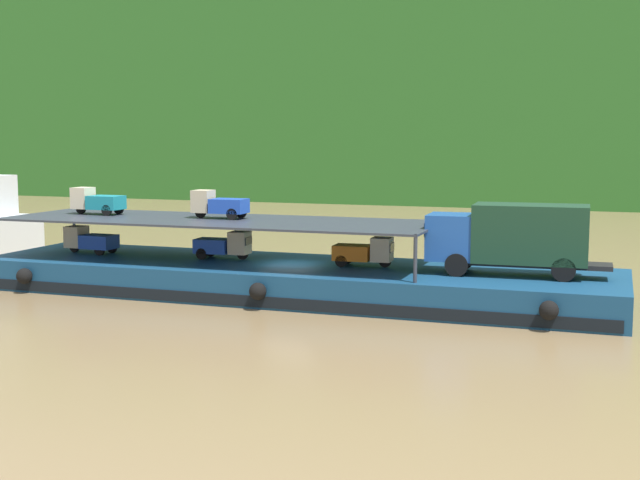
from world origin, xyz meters
TOP-DOWN VIEW (x-y plane):
  - ground_plane at (0.00, 0.00)m, footprint 400.00×400.00m
  - hillside_far_bank at (0.00, 72.03)m, footprint 136.99×39.82m
  - cargo_barge at (0.00, -0.03)m, footprint 30.48×7.95m
  - covered_lorry at (10.26, 0.07)m, footprint 7.91×2.50m
  - cargo_rack at (-3.80, 0.00)m, footprint 21.28×6.54m
  - mini_truck_lower_stern at (-11.15, 0.02)m, footprint 2.78×1.26m
  - mini_truck_lower_aft at (-3.72, 0.49)m, footprint 2.78×1.28m
  - mini_truck_lower_mid at (3.52, 0.40)m, footprint 2.78×1.28m
  - mini_truck_upper_stern at (-10.90, 0.36)m, footprint 2.76×1.23m
  - mini_truck_upper_mid at (-3.96, 0.44)m, footprint 2.75×1.22m

SIDE VIEW (x-z plane):
  - ground_plane at x=0.00m, z-range 0.00..0.00m
  - cargo_barge at x=0.00m, z-range 0.00..1.50m
  - mini_truck_lower_stern at x=-11.15m, z-range 1.50..2.88m
  - mini_truck_lower_aft at x=-3.72m, z-range 1.50..2.88m
  - mini_truck_lower_mid at x=3.52m, z-range 1.50..2.88m
  - covered_lorry at x=10.26m, z-range 1.64..4.74m
  - cargo_rack at x=-3.80m, z-range 2.44..4.44m
  - mini_truck_upper_stern at x=-10.90m, z-range 3.50..4.88m
  - mini_truck_upper_mid at x=-3.96m, z-range 3.50..4.88m
  - hillside_far_bank at x=0.00m, z-range 2.23..37.42m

